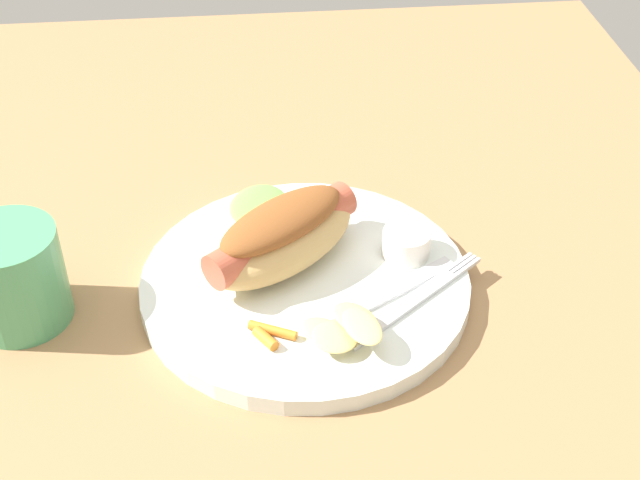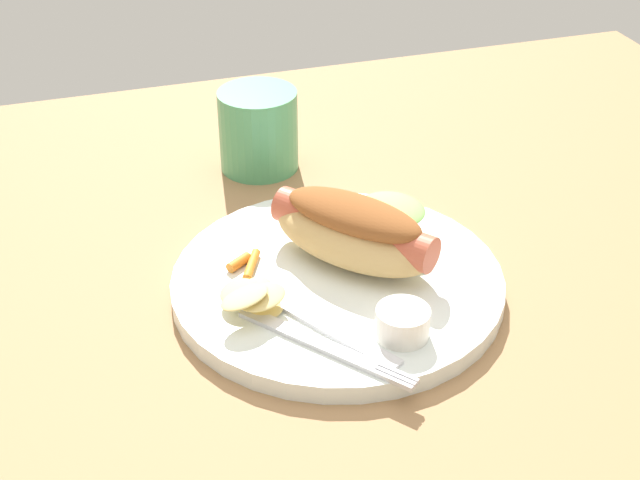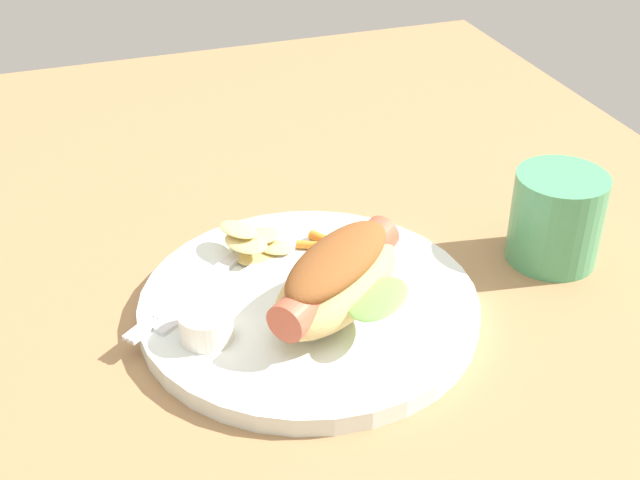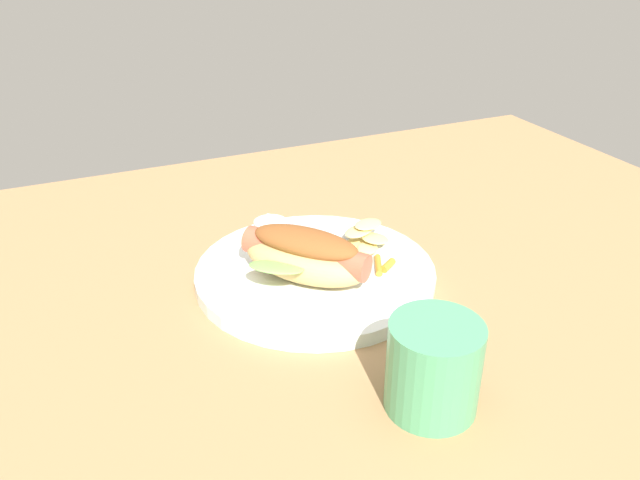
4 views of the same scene
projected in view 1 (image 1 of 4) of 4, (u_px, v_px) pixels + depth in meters
The scene contains 9 objects.
ground_plane at pixel (288, 326), 72.36cm from camera, with size 120.00×90.00×1.80cm, color #9E754C.
plate at pixel (305, 284), 73.90cm from camera, with size 27.52×27.52×1.60cm, color white.
hot_dog at pixel (284, 235), 73.02cm from camera, with size 14.95×15.69×5.83cm.
sauce_ramekin at pixel (406, 243), 75.07cm from camera, with size 4.12×4.12×2.32cm, color white.
fork at pixel (413, 301), 70.75cm from camera, with size 10.44×12.74×0.40cm.
knife at pixel (386, 297), 71.08cm from camera, with size 14.23×1.40×0.36cm, color silver.
chips_pile at pixel (345, 329), 66.83cm from camera, with size 6.42×7.02×2.64cm.
carrot_garnish at pixel (269, 334), 67.46cm from camera, with size 3.31×3.85×0.88cm.
drinking_cup at pixel (14, 277), 69.43cm from camera, with size 8.01×8.01×8.32cm, color #4C9E6B.
Camera 1 is at (52.52, -2.57, 49.37)cm, focal length 49.43 mm.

